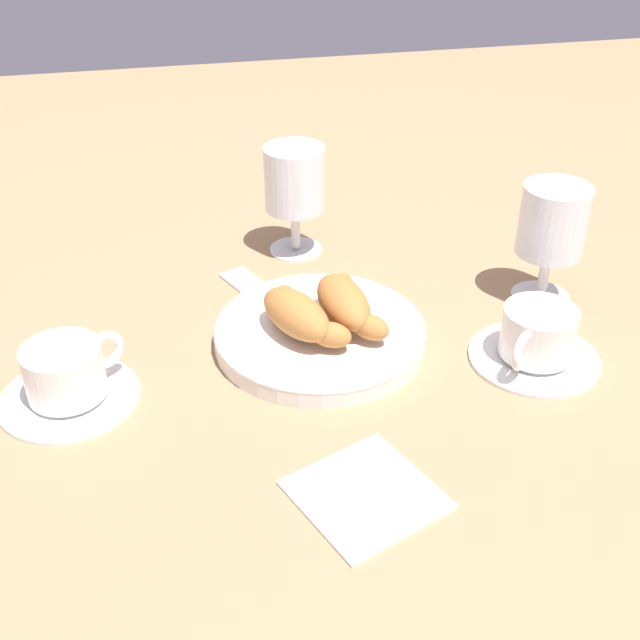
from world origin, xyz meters
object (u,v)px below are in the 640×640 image
object	(u,v)px
croissant_large	(299,315)
juice_glass_left	(295,184)
coffee_cup_near	(537,340)
juice_glass_right	(553,224)
sugar_packet	(241,278)
coffee_cup_far	(67,378)
folded_napkin	(366,493)
pastry_plate	(320,333)
croissant_small	(346,303)

from	to	relation	value
croissant_large	juice_glass_left	distance (m)	0.23
coffee_cup_near	juice_glass_right	bearing A→B (deg)	151.58
juice_glass_left	sugar_packet	bearing A→B (deg)	-51.47
coffee_cup_far	folded_napkin	xyz separation A→B (m)	(0.19, 0.25, -0.02)
juice_glass_right	folded_napkin	world-z (taller)	juice_glass_right
croissant_large	folded_napkin	size ratio (longest dim) A/B	1.14
pastry_plate	sugar_packet	size ratio (longest dim) A/B	4.54
croissant_small	sugar_packet	world-z (taller)	croissant_small
croissant_small	coffee_cup_far	bearing A→B (deg)	-80.55
coffee_cup_near	sugar_packet	world-z (taller)	coffee_cup_near
croissant_large	sugar_packet	xyz separation A→B (m)	(-0.16, -0.04, -0.04)
coffee_cup_far	juice_glass_right	xyz separation A→B (m)	(-0.08, 0.53, 0.07)
croissant_large	juice_glass_left	xyz separation A→B (m)	(-0.22, 0.04, 0.05)
juice_glass_left	juice_glass_right	bearing A→B (deg)	55.78
juice_glass_right	sugar_packet	size ratio (longest dim) A/B	2.80
pastry_plate	coffee_cup_far	bearing A→B (deg)	-80.91
croissant_small	juice_glass_left	bearing A→B (deg)	-175.90
coffee_cup_far	folded_napkin	world-z (taller)	coffee_cup_far
pastry_plate	juice_glass_left	size ratio (longest dim) A/B	1.62
pastry_plate	folded_napkin	bearing A→B (deg)	-2.70
croissant_large	juice_glass_right	bearing A→B (deg)	98.23
croissant_large	coffee_cup_near	world-z (taller)	croissant_large
coffee_cup_near	juice_glass_right	world-z (taller)	juice_glass_right
sugar_packet	pastry_plate	bearing A→B (deg)	-0.67
folded_napkin	pastry_plate	bearing A→B (deg)	177.30
sugar_packet	folded_napkin	xyz separation A→B (m)	(0.38, 0.05, -0.00)
croissant_large	juice_glass_left	world-z (taller)	juice_glass_left
coffee_cup_far	juice_glass_left	world-z (taller)	juice_glass_left
croissant_large	coffee_cup_near	distance (m)	0.25
juice_glass_left	sugar_packet	world-z (taller)	juice_glass_left
juice_glass_left	juice_glass_right	xyz separation A→B (m)	(0.18, 0.26, 0.00)
juice_glass_left	sugar_packet	size ratio (longest dim) A/B	2.80
pastry_plate	juice_glass_left	distance (m)	0.23
coffee_cup_near	sugar_packet	bearing A→B (deg)	-129.69
croissant_large	folded_napkin	world-z (taller)	croissant_large
pastry_plate	croissant_large	xyz separation A→B (m)	(0.01, -0.02, 0.03)
pastry_plate	folded_napkin	world-z (taller)	pastry_plate
coffee_cup_near	sugar_packet	size ratio (longest dim) A/B	2.72
pastry_plate	croissant_large	bearing A→B (deg)	-78.07
pastry_plate	coffee_cup_near	world-z (taller)	coffee_cup_near
croissant_large	coffee_cup_far	distance (m)	0.24
juice_glass_right	croissant_small	bearing A→B (deg)	-82.68
pastry_plate	sugar_packet	xyz separation A→B (m)	(-0.15, -0.06, -0.01)
pastry_plate	coffee_cup_near	distance (m)	0.23
croissant_large	juice_glass_left	size ratio (longest dim) A/B	0.90
coffee_cup_near	folded_napkin	world-z (taller)	coffee_cup_near
croissant_small	sugar_packet	size ratio (longest dim) A/B	2.72
juice_glass_left	sugar_packet	distance (m)	0.14
coffee_cup_far	juice_glass_left	size ratio (longest dim) A/B	0.97
croissant_small	juice_glass_left	size ratio (longest dim) A/B	0.97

